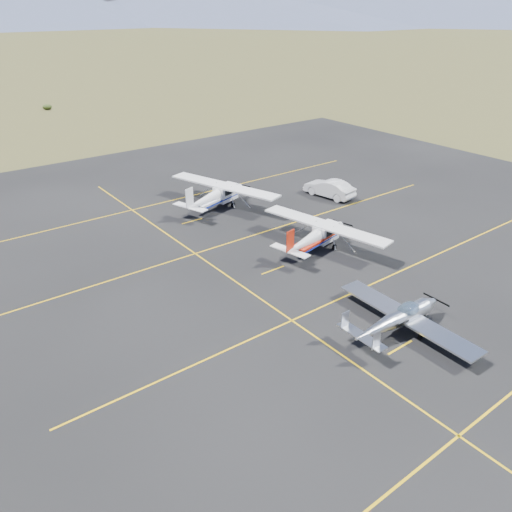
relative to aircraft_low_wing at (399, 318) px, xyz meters
name	(u,v)px	position (x,y,z in m)	size (l,w,h in m)	color
ground	(386,302)	(1.96, 2.48, -0.95)	(1600.00, 1600.00, 0.00)	#383D1C
apron	(309,261)	(1.96, 9.48, -0.95)	(72.00, 72.00, 0.02)	black
aircraft_low_wing	(399,318)	(0.00, 0.00, 0.00)	(6.53, 9.13, 1.99)	silver
aircraft_cessna	(317,235)	(3.57, 10.52, 0.25)	(6.75, 10.68, 2.70)	silver
aircraft_plain	(216,195)	(2.30, 22.24, 0.33)	(7.82, 11.32, 2.90)	white
sedan	(329,188)	(12.58, 18.26, -0.11)	(1.76, 5.05, 1.66)	silver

